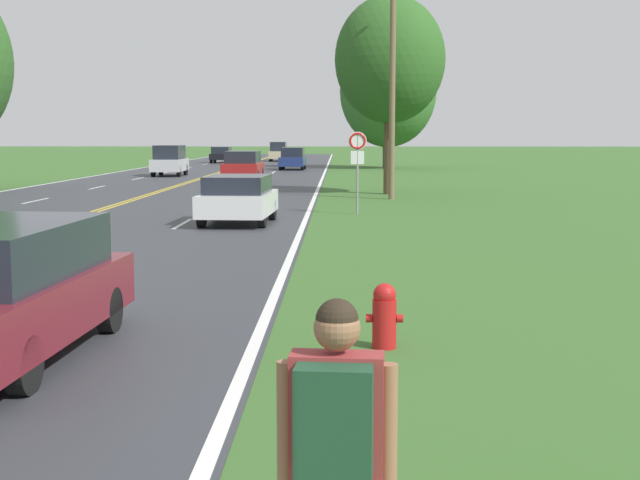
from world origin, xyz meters
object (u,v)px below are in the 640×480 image
(tree_mid_treeline, at_px, (388,92))
(car_black_hatchback_distant, at_px, (222,154))
(traffic_sign, at_px, (358,152))
(car_silver_suv_mid_far, at_px, (170,160))
(car_maroon_van_nearest, at_px, (5,288))
(car_red_suv_mid_near, at_px, (243,166))
(car_white_hatchback_approaching, at_px, (238,198))
(tree_far_back, at_px, (390,60))
(car_dark_blue_sedan_receding, at_px, (293,159))
(fire_hydrant, at_px, (384,315))
(hitchhiker_person, at_px, (336,437))
(car_champagne_van_horizon, at_px, (279,151))

(tree_mid_treeline, relative_size, car_black_hatchback_distant, 2.89)
(traffic_sign, bearing_deg, car_silver_suv_mid_far, 112.82)
(car_maroon_van_nearest, xyz_separation_m, car_silver_suv_mid_far, (-6.96, 46.58, 0.17))
(car_red_suv_mid_near, bearing_deg, car_white_hatchback_approaching, 6.60)
(tree_mid_treeline, bearing_deg, car_red_suv_mid_near, -113.04)
(car_maroon_van_nearest, bearing_deg, traffic_sign, 169.47)
(tree_far_back, relative_size, car_maroon_van_nearest, 1.85)
(car_silver_suv_mid_far, relative_size, car_black_hatchback_distant, 1.16)
(tree_mid_treeline, bearing_deg, car_dark_blue_sedan_receding, -158.82)
(tree_far_back, xyz_separation_m, car_dark_blue_sedan_receding, (-5.75, 27.58, -5.05))
(tree_mid_treeline, relative_size, car_white_hatchback_approaching, 2.64)
(tree_mid_treeline, height_order, car_white_hatchback_approaching, tree_mid_treeline)
(fire_hydrant, xyz_separation_m, tree_mid_treeline, (3.17, 59.31, 5.55))
(car_red_suv_mid_near, distance_m, car_dark_blue_sedan_receding, 18.54)
(fire_hydrant, height_order, car_red_suv_mid_near, car_red_suv_mid_near)
(hitchhiker_person, bearing_deg, car_silver_suv_mid_far, 16.29)
(tree_mid_treeline, distance_m, car_black_hatchback_distant, 20.58)
(hitchhiker_person, xyz_separation_m, traffic_sign, (0.59, 25.18, 0.95))
(tree_mid_treeline, bearing_deg, hitchhiker_person, -93.25)
(tree_far_back, bearing_deg, car_black_hatchback_distant, 106.88)
(tree_far_back, height_order, car_dark_blue_sedan_receding, tree_far_back)
(tree_mid_treeline, height_order, car_champagne_van_horizon, tree_mid_treeline)
(tree_mid_treeline, bearing_deg, car_silver_suv_mid_far, -137.57)
(car_white_hatchback_approaching, bearing_deg, traffic_sign, 135.13)
(car_white_hatchback_approaching, bearing_deg, car_dark_blue_sedan_receding, -176.66)
(car_white_hatchback_approaching, height_order, car_silver_suv_mid_far, car_silver_suv_mid_far)
(car_silver_suv_mid_far, bearing_deg, tree_far_back, -142.96)
(fire_hydrant, xyz_separation_m, tree_far_back, (1.62, 28.90, 5.47))
(fire_hydrant, xyz_separation_m, car_dark_blue_sedan_receding, (-4.13, 56.48, 0.43))
(car_silver_suv_mid_far, bearing_deg, hitchhiker_person, -168.71)
(hitchhiker_person, distance_m, car_red_suv_mid_near, 44.83)
(traffic_sign, xyz_separation_m, car_silver_suv_mid_far, (-11.47, 27.25, -1.05))
(car_red_suv_mid_near, bearing_deg, car_dark_blue_sedan_receding, 175.31)
(fire_hydrant, bearing_deg, car_dark_blue_sedan_receding, 94.18)
(hitchhiker_person, height_order, tree_mid_treeline, tree_mid_treeline)
(fire_hydrant, height_order, traffic_sign, traffic_sign)
(car_silver_suv_mid_far, relative_size, car_champagne_van_horizon, 0.95)
(car_silver_suv_mid_far, bearing_deg, car_black_hatchback_distant, 0.01)
(tree_mid_treeline, distance_m, tree_far_back, 30.44)
(car_red_suv_mid_near, distance_m, car_champagne_van_horizon, 40.01)
(car_silver_suv_mid_far, distance_m, car_black_hatchback_distant, 26.69)
(fire_hydrant, bearing_deg, hitchhiker_person, -95.02)
(car_white_hatchback_approaching, xyz_separation_m, car_silver_suv_mid_far, (-7.88, 30.55, 0.24))
(car_maroon_van_nearest, relative_size, car_black_hatchback_distant, 1.32)
(traffic_sign, distance_m, car_dark_blue_sedan_receding, 38.03)
(tree_mid_treeline, distance_m, car_silver_suv_mid_far, 20.40)
(tree_far_back, bearing_deg, car_silver_suv_mid_far, 127.47)
(hitchhiker_person, distance_m, car_champagne_van_horizon, 84.74)
(car_white_hatchback_approaching, bearing_deg, car_champagne_van_horizon, -174.60)
(fire_hydrant, height_order, car_champagne_van_horizon, car_champagne_van_horizon)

